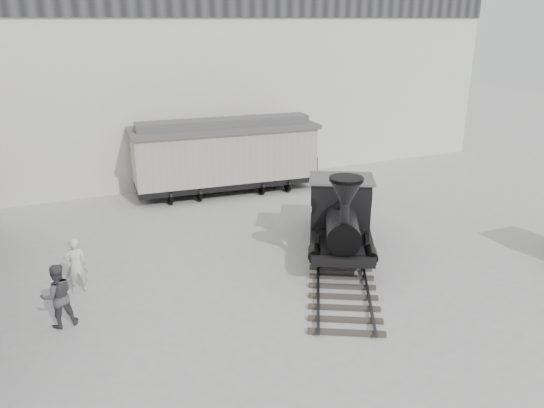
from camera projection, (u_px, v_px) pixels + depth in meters
name	position (u px, v px, depth m)	size (l,w,h in m)	color
ground	(349.00, 311.00, 15.20)	(90.00, 90.00, 0.00)	#9E9E9B
north_wall	(193.00, 70.00, 26.28)	(34.00, 2.51, 11.00)	silver
locomotive	(340.00, 220.00, 18.64)	(6.42, 9.39, 3.38)	#38342D
boxcar	(225.00, 154.00, 25.07)	(8.94, 3.45, 3.58)	black
visitor_a	(76.00, 265.00, 16.02)	(0.65, 0.43, 1.78)	silver
visitor_b	(58.00, 296.00, 14.22)	(0.88, 0.69, 1.81)	#47464A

